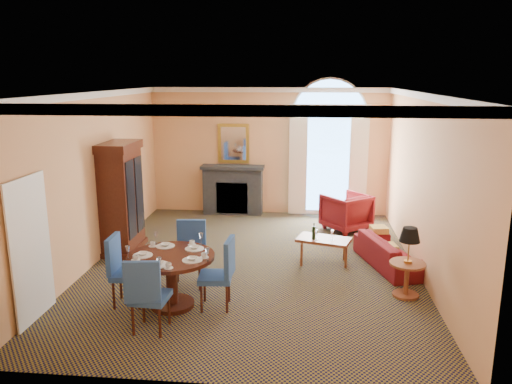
# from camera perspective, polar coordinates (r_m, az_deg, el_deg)

# --- Properties ---
(ground) EXTENTS (7.50, 7.50, 0.00)m
(ground) POSITION_cam_1_polar(r_m,az_deg,el_deg) (9.51, -0.30, -8.34)
(ground) COLOR black
(ground) RESTS_ON ground
(room_envelope) EXTENTS (6.04, 7.52, 3.45)m
(room_envelope) POSITION_cam_1_polar(r_m,az_deg,el_deg) (9.56, -0.05, 7.31)
(room_envelope) COLOR #F0AE72
(room_envelope) RESTS_ON ground
(armoire) EXTENTS (0.64, 1.13, 2.22)m
(armoire) POSITION_cam_1_polar(r_m,az_deg,el_deg) (10.34, -15.14, -0.81)
(armoire) COLOR #34130B
(armoire) RESTS_ON ground
(dining_table) EXTENTS (1.33, 1.33, 1.04)m
(dining_table) POSITION_cam_1_polar(r_m,az_deg,el_deg) (7.79, -9.64, -8.61)
(dining_table) COLOR #34130B
(dining_table) RESTS_ON ground
(dining_chair_north) EXTENTS (0.58, 0.58, 1.10)m
(dining_chair_north) POSITION_cam_1_polar(r_m,az_deg,el_deg) (8.58, -7.58, -6.42)
(dining_chair_north) COLOR #254B92
(dining_chair_north) RESTS_ON ground
(dining_chair_south) EXTENTS (0.54, 0.55, 1.10)m
(dining_chair_south) POSITION_cam_1_polar(r_m,az_deg,el_deg) (7.07, -12.40, -11.02)
(dining_chair_south) COLOR #254B92
(dining_chair_south) RESTS_ON ground
(dining_chair_east) EXTENTS (0.54, 0.52, 1.10)m
(dining_chair_east) POSITION_cam_1_polar(r_m,az_deg,el_deg) (7.67, -3.90, -8.75)
(dining_chair_east) COLOR #254B92
(dining_chair_east) RESTS_ON ground
(dining_chair_west) EXTENTS (0.53, 0.53, 1.10)m
(dining_chair_west) POSITION_cam_1_polar(r_m,az_deg,el_deg) (8.05, -15.14, -8.13)
(dining_chair_west) COLOR #254B92
(dining_chair_west) RESTS_ON ground
(sofa) EXTENTS (1.22, 1.96, 0.53)m
(sofa) POSITION_cam_1_polar(r_m,az_deg,el_deg) (9.71, 15.08, -6.66)
(sofa) COLOR maroon
(sofa) RESTS_ON ground
(armchair) EXTENTS (1.29, 1.29, 0.85)m
(armchair) POSITION_cam_1_polar(r_m,az_deg,el_deg) (11.68, 10.25, -2.24)
(armchair) COLOR maroon
(armchair) RESTS_ON ground
(coffee_table) EXTENTS (1.09, 0.80, 0.82)m
(coffee_table) POSITION_cam_1_polar(r_m,az_deg,el_deg) (9.54, 7.70, -5.51)
(coffee_table) COLOR brown
(coffee_table) RESTS_ON ground
(side_table) EXTENTS (0.57, 0.57, 1.13)m
(side_table) POSITION_cam_1_polar(r_m,az_deg,el_deg) (8.35, 17.02, -6.80)
(side_table) COLOR brown
(side_table) RESTS_ON ground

